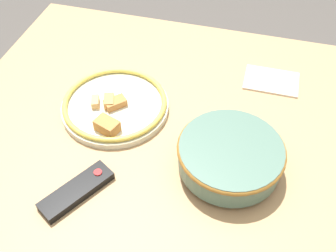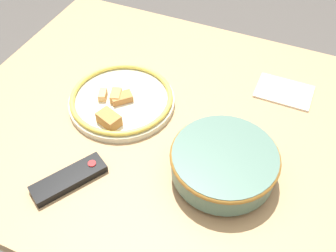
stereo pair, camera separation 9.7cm
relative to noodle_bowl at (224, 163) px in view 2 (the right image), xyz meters
name	(u,v)px [view 2 (the right image)]	position (x,y,z in m)	size (l,w,h in m)	color
ground_plane	(180,251)	(0.14, -0.11, -0.79)	(8.00, 8.00, 0.00)	#4C4742
dining_table	(185,147)	(0.14, -0.11, -0.13)	(1.22, 0.92, 0.75)	tan
noodle_bowl	(224,163)	(0.00, 0.00, 0.00)	(0.25, 0.25, 0.08)	#4C6B5B
food_plate	(121,100)	(0.33, -0.12, -0.03)	(0.29, 0.29, 0.05)	beige
tv_remote	(69,179)	(0.32, 0.16, -0.04)	(0.14, 0.18, 0.02)	black
folded_napkin	(284,92)	(-0.07, -0.34, -0.04)	(0.15, 0.11, 0.01)	beige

